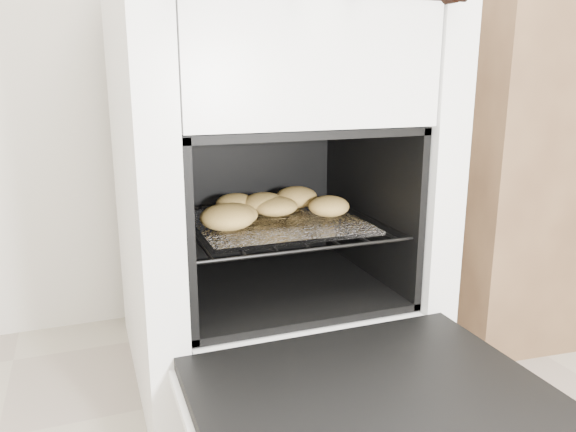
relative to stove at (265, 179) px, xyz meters
The scene contains 6 objects.
stove is the anchor object (origin of this frame).
oven_door 0.61m from the stove, 90.00° to the right, with size 0.59×0.46×0.04m.
oven_rack 0.12m from the stove, 90.00° to the right, with size 0.47×0.46×0.01m.
foil_sheet 0.13m from the stove, 90.00° to the right, with size 0.37×0.33×0.01m, color white.
baked_rolls 0.08m from the stove, 111.98° to the right, with size 0.38×0.28×0.05m.
counter 1.03m from the stove, ahead, with size 0.97×0.65×0.97m, color brown.
Camera 1 is at (-0.45, -0.12, 0.73)m, focal length 35.00 mm.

